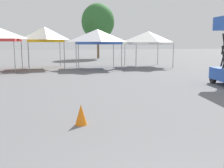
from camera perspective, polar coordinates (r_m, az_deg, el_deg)
canopy_tent_right_of_center at (r=22.47m, az=-14.30°, el=10.31°), size 3.01×3.01×3.36m
canopy_tent_far_right at (r=21.76m, az=-3.19°, el=10.15°), size 3.67×3.67×3.16m
canopy_tent_center at (r=23.49m, az=7.81°, el=9.82°), size 3.46×3.46×3.06m
tree_behind_tents_right at (r=34.98m, az=-3.05°, el=13.26°), size 4.23×4.23×7.03m
traffic_cone_near_barrier at (r=7.04m, az=-6.69°, el=-6.57°), size 0.32×0.32×0.55m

